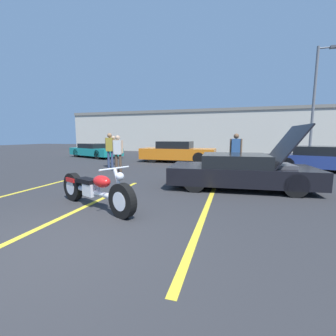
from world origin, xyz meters
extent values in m
plane|color=#2D2D30|center=(0.00, 0.00, 0.00)|extent=(80.00, 80.00, 0.00)
cube|color=yellow|center=(-3.42, 1.95, 0.00)|extent=(0.12, 5.06, 0.01)
cube|color=yellow|center=(-0.75, 1.95, 0.00)|extent=(0.12, 5.06, 0.01)
cube|color=yellow|center=(1.93, 1.95, 0.00)|extent=(0.12, 5.06, 0.01)
cube|color=beige|center=(0.00, 22.76, 2.20)|extent=(32.00, 4.00, 4.40)
cube|color=slate|center=(0.00, 22.76, 4.25)|extent=(32.00, 4.20, 0.30)
cylinder|color=slate|center=(7.74, 15.98, 3.85)|extent=(0.18, 0.18, 7.71)
cylinder|color=slate|center=(8.19, 15.98, 7.56)|extent=(0.90, 0.10, 0.10)
cube|color=#4C4C51|center=(8.64, 15.98, 7.56)|extent=(0.44, 0.28, 0.16)
cylinder|color=black|center=(0.41, 1.33, 0.35)|extent=(0.70, 0.42, 0.69)
cylinder|color=black|center=(-1.36, 2.10, 0.35)|extent=(0.70, 0.42, 0.69)
cylinder|color=silver|center=(0.41, 1.33, 0.35)|extent=(0.42, 0.31, 0.38)
cylinder|color=silver|center=(-1.36, 2.10, 0.35)|extent=(0.42, 0.31, 0.38)
cylinder|color=silver|center=(-0.47, 1.72, 0.36)|extent=(1.55, 0.77, 0.12)
cube|color=silver|center=(-0.61, 1.77, 0.40)|extent=(0.43, 0.36, 0.28)
ellipsoid|color=red|center=(-0.21, 1.60, 0.64)|extent=(0.57, 0.46, 0.26)
cube|color=black|center=(-0.74, 1.83, 0.58)|extent=(0.65, 0.48, 0.10)
cube|color=red|center=(-1.32, 2.08, 0.54)|extent=(0.44, 0.35, 0.10)
cylinder|color=silver|center=(0.32, 1.37, 0.67)|extent=(0.31, 0.19, 0.63)
cylinder|color=silver|center=(0.22, 1.41, 0.96)|extent=(0.31, 0.66, 0.04)
sphere|color=silver|center=(0.37, 1.35, 0.82)|extent=(0.16, 0.16, 0.16)
cylinder|color=silver|center=(-0.83, 1.99, 0.30)|extent=(1.19, 0.59, 0.09)
cube|color=black|center=(2.68, 4.73, 0.43)|extent=(4.40, 2.17, 0.51)
cube|color=black|center=(2.51, 4.71, 0.87)|extent=(2.04, 1.82, 0.37)
cylinder|color=black|center=(4.06, 3.99, 0.32)|extent=(0.65, 0.26, 0.64)
cylinder|color=black|center=(3.94, 5.65, 0.32)|extent=(0.65, 0.26, 0.64)
cylinder|color=black|center=(1.41, 3.80, 0.32)|extent=(0.65, 0.26, 0.64)
cylinder|color=black|center=(1.30, 5.47, 0.32)|extent=(0.65, 0.26, 0.64)
cube|color=black|center=(3.90, 4.81, 1.30)|extent=(1.01, 1.79, 1.25)
cube|color=#4C4C51|center=(3.85, 4.81, 0.65)|extent=(0.67, 1.08, 0.28)
cube|color=orange|center=(-0.91, 11.27, 0.53)|extent=(4.62, 1.75, 0.67)
cube|color=black|center=(-1.10, 11.27, 1.08)|extent=(2.08, 1.58, 0.44)
cylinder|color=black|center=(0.52, 10.51, 0.35)|extent=(0.69, 0.22, 0.69)
cylinder|color=black|center=(0.52, 12.03, 0.35)|extent=(0.69, 0.22, 0.69)
cylinder|color=black|center=(-2.35, 10.51, 0.35)|extent=(0.69, 0.22, 0.69)
cylinder|color=black|center=(-2.34, 12.04, 0.35)|extent=(0.69, 0.22, 0.69)
cube|color=navy|center=(6.40, 9.58, 0.46)|extent=(4.58, 2.91, 0.57)
cube|color=black|center=(6.23, 9.63, 0.95)|extent=(2.28, 2.12, 0.41)
cylinder|color=black|center=(4.91, 9.14, 0.31)|extent=(0.66, 0.38, 0.62)
cylinder|color=black|center=(5.34, 10.72, 0.31)|extent=(0.66, 0.38, 0.62)
cube|color=teal|center=(-7.80, 12.59, 0.45)|extent=(4.89, 3.32, 0.54)
cube|color=black|center=(-7.97, 12.65, 0.90)|extent=(2.49, 2.22, 0.35)
cylinder|color=black|center=(-6.77, 11.35, 0.33)|extent=(0.69, 0.45, 0.66)
cylinder|color=black|center=(-6.21, 12.76, 0.33)|extent=(0.69, 0.45, 0.66)
cylinder|color=black|center=(-9.40, 12.41, 0.33)|extent=(0.69, 0.45, 0.66)
cylinder|color=black|center=(-8.84, 13.82, 0.33)|extent=(0.69, 0.45, 0.66)
cylinder|color=#333338|center=(-4.18, 8.88, 0.40)|extent=(0.12, 0.12, 0.79)
cylinder|color=#333338|center=(-3.98, 8.88, 0.40)|extent=(0.12, 0.12, 0.79)
cube|color=#B29933|center=(-4.08, 8.88, 1.11)|extent=(0.36, 0.20, 0.63)
cylinder|color=tan|center=(-4.30, 8.88, 1.14)|extent=(0.08, 0.08, 0.57)
cylinder|color=tan|center=(-3.86, 8.88, 1.14)|extent=(0.08, 0.08, 0.57)
sphere|color=tan|center=(-4.08, 8.88, 1.53)|extent=(0.21, 0.21, 0.21)
cylinder|color=brown|center=(2.45, 7.72, 0.42)|extent=(0.12, 0.12, 0.84)
cylinder|color=brown|center=(2.65, 7.72, 0.42)|extent=(0.12, 0.12, 0.84)
cube|color=#335B93|center=(2.55, 7.72, 1.17)|extent=(0.36, 0.20, 0.66)
cylinder|color=brown|center=(2.33, 7.72, 1.20)|extent=(0.08, 0.08, 0.60)
cylinder|color=brown|center=(2.77, 7.72, 1.20)|extent=(0.08, 0.08, 0.60)
sphere|color=brown|center=(2.55, 7.72, 1.61)|extent=(0.23, 0.23, 0.23)
cylinder|color=brown|center=(-2.63, 6.54, 0.40)|extent=(0.12, 0.12, 0.80)
cylinder|color=brown|center=(-2.43, 6.54, 0.40)|extent=(0.12, 0.12, 0.80)
cube|color=white|center=(-2.53, 6.54, 1.12)|extent=(0.36, 0.20, 0.63)
cylinder|color=tan|center=(-2.75, 6.54, 1.15)|extent=(0.08, 0.08, 0.57)
cylinder|color=tan|center=(-2.31, 6.54, 1.15)|extent=(0.08, 0.08, 0.57)
sphere|color=tan|center=(-2.53, 6.54, 1.54)|extent=(0.22, 0.22, 0.22)
cylinder|color=#38476B|center=(-3.69, 7.65, 0.43)|extent=(0.12, 0.12, 0.86)
cylinder|color=#38476B|center=(-3.49, 7.65, 0.43)|extent=(0.12, 0.12, 0.86)
cube|color=#B29933|center=(-3.59, 7.65, 1.20)|extent=(0.36, 0.20, 0.68)
cylinder|color=#9E704C|center=(-3.81, 7.65, 1.23)|extent=(0.08, 0.08, 0.61)
cylinder|color=#9E704C|center=(-3.37, 7.65, 1.23)|extent=(0.08, 0.08, 0.61)
sphere|color=#9E704C|center=(-3.59, 7.65, 1.65)|extent=(0.23, 0.23, 0.23)
camera|label=1|loc=(2.46, -2.50, 1.58)|focal=24.00mm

